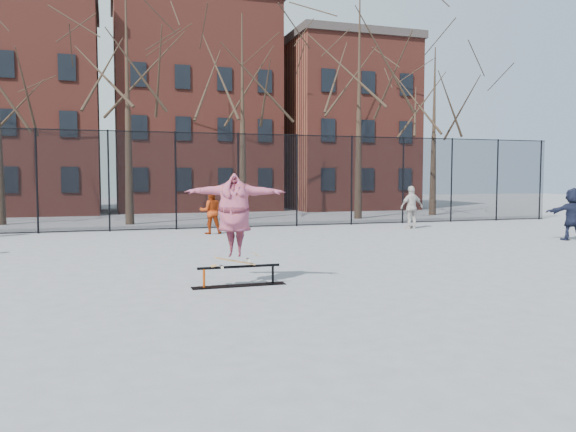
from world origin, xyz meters
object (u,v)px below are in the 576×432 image
object	(u,v)px
skater	(235,219)
bystander_navy	(573,214)
skate_rail	(239,278)
bystander_red	(211,211)
skateboard	(235,263)
bystander_white	(412,207)

from	to	relation	value
skater	bystander_navy	distance (m)	13.43
skate_rail	bystander_red	world-z (taller)	bystander_red
skate_rail	skateboard	bearing A→B (deg)	180.00
bystander_red	bystander_white	distance (m)	8.37
bystander_red	bystander_white	size ratio (longest dim) A/B	0.97
skater	bystander_red	distance (m)	10.39
skateboard	bystander_red	size ratio (longest dim) A/B	0.50
skate_rail	skateboard	world-z (taller)	skateboard
bystander_white	bystander_navy	bearing A→B (deg)	114.20
skateboard	skater	size ratio (longest dim) A/B	0.43
bystander_red	bystander_navy	size ratio (longest dim) A/B	0.96
skate_rail	bystander_red	bearing A→B (deg)	83.15
skater	bystander_white	distance (m)	13.85
skate_rail	bystander_white	size ratio (longest dim) A/B	1.05
skater	skate_rail	bearing A→B (deg)	20.73
bystander_red	bystander_white	bearing A→B (deg)	178.76
skateboard	bystander_navy	distance (m)	13.42
skateboard	bystander_navy	xyz separation A→B (m)	(12.67, 4.41, 0.43)
skater	bystander_white	size ratio (longest dim) A/B	1.13
bystander_red	bystander_navy	bearing A→B (deg)	154.08
bystander_navy	bystander_white	bearing A→B (deg)	-39.18
skater	bystander_red	world-z (taller)	skater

